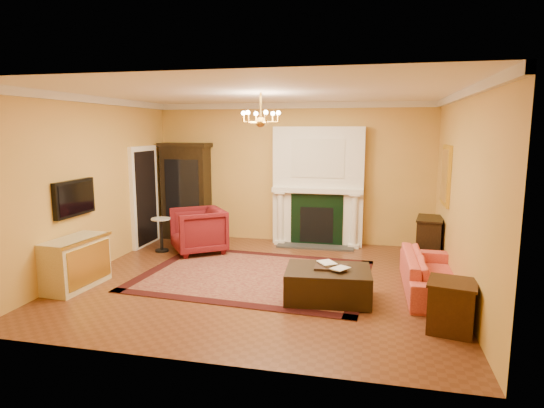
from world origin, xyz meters
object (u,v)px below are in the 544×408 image
(end_table, at_px, (451,307))
(console_table, at_px, (429,241))
(pedestal_table, at_px, (161,232))
(wingback_armchair, at_px, (198,228))
(commode, at_px, (75,263))
(coral_sofa, at_px, (431,267))
(china_cabinet, at_px, (186,193))
(leather_ottoman, at_px, (328,284))

(end_table, relative_size, console_table, 0.74)
(pedestal_table, bearing_deg, end_table, -27.07)
(wingback_armchair, xyz_separation_m, console_table, (4.41, 0.30, -0.09))
(commode, bearing_deg, wingback_armchair, 68.99)
(pedestal_table, relative_size, coral_sofa, 0.35)
(commode, relative_size, end_table, 1.77)
(pedestal_table, distance_m, console_table, 5.19)
(console_table, bearing_deg, china_cabinet, 179.36)
(end_table, bearing_deg, console_table, 88.86)
(china_cabinet, xyz_separation_m, end_table, (5.08, -3.84, -0.73))
(pedestal_table, height_order, console_table, console_table)
(china_cabinet, distance_m, wingback_armchair, 1.45)
(coral_sofa, distance_m, leather_ottoman, 1.63)
(end_table, distance_m, leather_ottoman, 1.72)
(commode, relative_size, console_table, 1.30)
(pedestal_table, relative_size, console_table, 0.85)
(coral_sofa, bearing_deg, china_cabinet, 62.85)
(commode, distance_m, leather_ottoman, 3.90)
(end_table, bearing_deg, coral_sofa, 93.32)
(china_cabinet, height_order, end_table, china_cabinet)
(commode, bearing_deg, coral_sofa, 14.66)
(pedestal_table, bearing_deg, commode, -98.53)
(coral_sofa, distance_m, end_table, 1.37)
(pedestal_table, xyz_separation_m, commode, (-0.34, -2.25, -0.00))
(china_cabinet, relative_size, coral_sofa, 1.03)
(coral_sofa, height_order, leather_ottoman, coral_sofa)
(coral_sofa, bearing_deg, leather_ottoman, 113.18)
(wingback_armchair, height_order, leather_ottoman, wingback_armchair)
(end_table, distance_m, console_table, 3.01)
(wingback_armchair, distance_m, coral_sofa, 4.48)
(end_table, bearing_deg, leather_ottoman, 155.84)
(console_table, bearing_deg, end_table, -82.54)
(coral_sofa, bearing_deg, end_table, -177.48)
(coral_sofa, bearing_deg, wingback_armchair, 71.81)
(wingback_armchair, relative_size, coral_sofa, 0.50)
(china_cabinet, bearing_deg, wingback_armchair, -56.30)
(commode, height_order, coral_sofa, commode)
(china_cabinet, xyz_separation_m, commode, (-0.37, -3.47, -0.63))
(coral_sofa, distance_m, console_table, 1.65)
(wingback_armchair, xyz_separation_m, end_table, (4.35, -2.70, -0.19))
(wingback_armchair, relative_size, console_table, 1.21)
(end_table, xyz_separation_m, console_table, (0.06, 3.00, 0.11))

